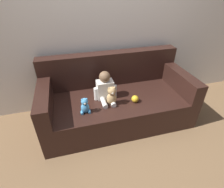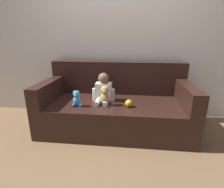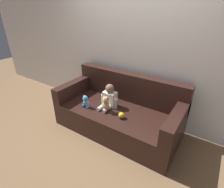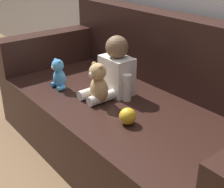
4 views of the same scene
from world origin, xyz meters
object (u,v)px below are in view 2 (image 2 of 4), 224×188
Objects in this scene: person_baby at (103,90)px; plush_toy_side at (77,99)px; teddy_bear_brown at (105,96)px; couch at (116,106)px; toy_ball at (129,103)px.

person_baby reaches higher than plush_toy_side.
person_baby reaches higher than teddy_bear_brown.
plush_toy_side is (-0.30, -0.24, -0.06)m from person_baby.
couch is 0.35m from toy_ball.
couch is 0.31m from person_baby.
plush_toy_side reaches higher than toy_ball.
couch reaches higher than plush_toy_side.
plush_toy_side is 2.21× the size of toy_ball.
couch is at bearing 32.93° from plush_toy_side.
teddy_bear_brown is 1.26× the size of plush_toy_side.
person_baby is 0.17m from teddy_bear_brown.
person_baby is at bearing 105.36° from teddy_bear_brown.
person_baby is 1.48× the size of teddy_bear_brown.
teddy_bear_brown reaches higher than toy_ball.
person_baby is 1.86× the size of plush_toy_side.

